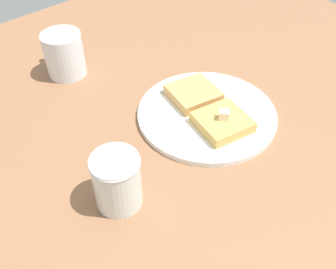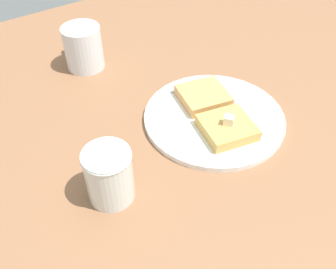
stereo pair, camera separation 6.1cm
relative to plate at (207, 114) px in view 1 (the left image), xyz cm
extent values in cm
cube|color=brown|center=(1.69, -2.80, -2.02)|extent=(120.73, 120.73, 2.85)
cylinder|color=white|center=(0.00, 0.00, -0.06)|extent=(26.29, 26.29, 1.08)
torus|color=#382C3F|center=(0.00, 0.00, 0.08)|extent=(26.29, 26.29, 0.80)
cube|color=tan|center=(-4.69, 1.05, 1.52)|extent=(10.27, 10.39, 2.09)
cube|color=tan|center=(4.69, -1.05, 1.52)|extent=(10.27, 10.39, 2.09)
cube|color=#F8E9C8|center=(-4.90, 1.14, 3.43)|extent=(2.32, 2.29, 1.73)
cube|color=silver|center=(9.20, 0.09, 0.66)|extent=(5.72, 9.14, 0.36)
cube|color=silver|center=(6.04, -5.48, 0.66)|extent=(3.30, 3.52, 0.36)
cube|color=silver|center=(5.27, -8.49, 0.66)|extent=(1.86, 2.94, 0.36)
cube|color=silver|center=(4.79, -8.22, 0.66)|extent=(1.86, 2.94, 0.36)
cube|color=silver|center=(4.31, -7.95, 0.66)|extent=(1.86, 2.94, 0.36)
cube|color=silver|center=(3.84, -7.68, 0.66)|extent=(1.86, 2.94, 0.36)
cylinder|color=#422106|center=(-4.56, 24.16, 3.15)|extent=(6.51, 6.51, 7.50)
cylinder|color=silver|center=(-4.56, 24.16, 3.95)|extent=(7.08, 7.08, 9.09)
torus|color=silver|center=(-4.56, 24.16, 8.04)|extent=(7.30, 7.30, 0.50)
cylinder|color=silver|center=(30.22, 11.85, 4.10)|extent=(8.17, 8.17, 9.39)
torus|color=silver|center=(34.53, 11.85, 4.57)|extent=(5.59, 0.90, 5.59)
camera|label=1|loc=(-34.88, 41.95, 46.24)|focal=40.00mm
camera|label=2|loc=(-38.69, 37.17, 46.24)|focal=40.00mm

